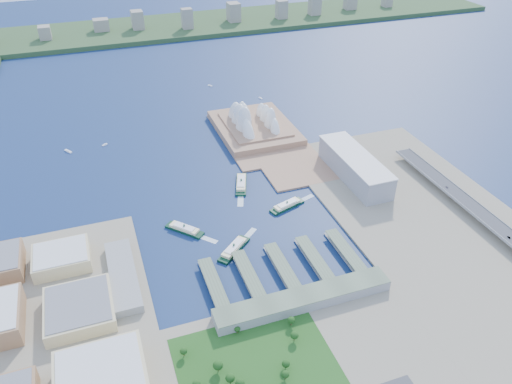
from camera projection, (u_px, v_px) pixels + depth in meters
name	position (u px, v px, depth m)	size (l,w,h in m)	color
ground	(250.00, 235.00, 647.25)	(3000.00, 3000.00, 0.00)	#101F4A
west_land	(46.00, 349.00, 494.38)	(220.00, 390.00, 3.00)	gray
south_land	(321.00, 362.00, 481.62)	(720.00, 180.00, 3.00)	gray
east_land	(430.00, 219.00, 674.02)	(240.00, 500.00, 3.00)	gray
peninsula	(260.00, 135.00, 880.39)	(135.00, 220.00, 3.00)	#997053
far_shore	(138.00, 30.00, 1412.98)	(2200.00, 260.00, 12.00)	#2D4926
opera_house	(255.00, 115.00, 878.50)	(134.00, 180.00, 58.00)	white
toaster_building	(355.00, 167.00, 752.99)	(45.00, 155.00, 35.00)	gray
expressway	(472.00, 210.00, 678.78)	(26.00, 340.00, 11.85)	gray
west_buildings	(43.00, 314.00, 513.54)	(200.00, 280.00, 27.00)	#916A48
ferry_wharves	(282.00, 267.00, 589.71)	(184.00, 90.00, 9.30)	#53634B
terminal_building	(304.00, 299.00, 540.50)	(200.00, 28.00, 12.00)	gray
park	(255.00, 357.00, 475.34)	(150.00, 110.00, 16.00)	#194714
far_skyline	(137.00, 20.00, 1378.74)	(1900.00, 140.00, 55.00)	gray
ferry_a	(184.00, 228.00, 652.24)	(13.77, 54.10, 10.23)	#0C321D
ferry_b	(241.00, 182.00, 743.83)	(15.13, 59.44, 11.24)	#0C321D
ferry_c	(234.00, 247.00, 619.11)	(14.25, 55.97, 10.58)	#0C321D
ferry_d	(287.00, 204.00, 697.25)	(13.65, 53.63, 10.14)	#0C321D
boat_a	(68.00, 151.00, 832.28)	(4.02, 16.08, 3.10)	white
boat_b	(105.00, 145.00, 851.69)	(3.30, 9.43, 2.55)	white
boat_c	(260.00, 98.00, 1019.39)	(3.02, 10.37, 2.33)	white
boat_e	(210.00, 86.00, 1075.80)	(3.40, 10.68, 2.62)	white
car_b	(509.00, 237.00, 619.31)	(1.56, 4.47, 1.47)	slate
car_c	(447.00, 187.00, 714.83)	(1.73, 4.27, 1.24)	slate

